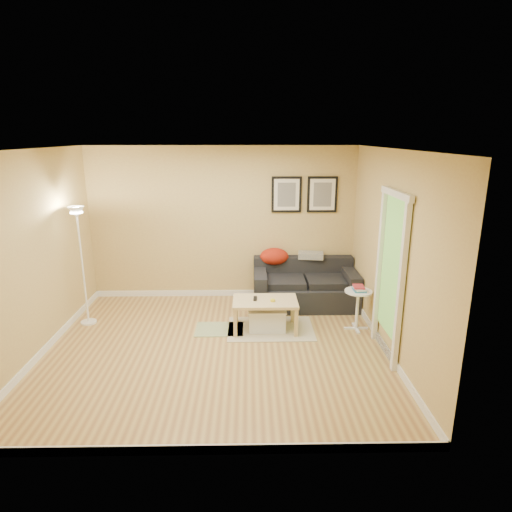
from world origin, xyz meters
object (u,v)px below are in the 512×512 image
Objects in this scene: floor_lamp at (83,270)px; book_stack at (359,288)px; sofa at (305,284)px; coffee_table at (265,315)px; side_table at (357,310)px; storage_bin at (267,319)px.

book_stack is at bearing -3.99° from floor_lamp.
coffee_table is (-0.70, -0.95, -0.14)m from sofa.
sofa is 3.48m from floor_lamp.
storage_bin is at bearing 178.95° from side_table.
storage_bin is at bearing -161.13° from book_stack.
book_stack is (0.65, -0.95, 0.26)m from sofa.
book_stack is (0.01, 0.01, 0.34)m from side_table.
sofa is 0.95× the size of floor_lamp.
book_stack is 0.12× the size of floor_lamp.
book_stack is (1.32, -0.02, 0.47)m from storage_bin.
coffee_table is 4.15× the size of book_stack.
book_stack reaches higher than storage_bin.
storage_bin is (-0.67, -0.93, -0.21)m from sofa.
coffee_table is 1.70× the size of storage_bin.
sofa reaches higher than side_table.
coffee_table is at bearing -150.47° from storage_bin.
coffee_table is 0.52× the size of floor_lamp.
coffee_table is 2.76m from floor_lamp.
side_table is at bearing 13.63° from coffee_table.
floor_lamp is at bearing 175.89° from side_table.
storage_bin is at bearing 43.46° from coffee_table.
book_stack is (1.35, 0.00, 0.41)m from coffee_table.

